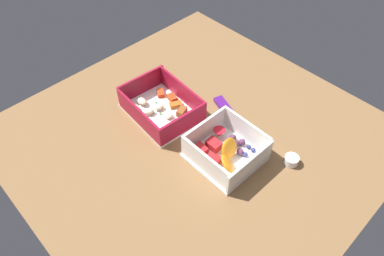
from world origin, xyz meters
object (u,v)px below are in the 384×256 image
object	(u,v)px
fruit_bowl	(226,150)
pasta_container	(161,107)
paper_cup_liner	(291,160)
candy_bar	(224,107)

from	to	relation	value
fruit_bowl	pasta_container	bearing A→B (deg)	-175.96
pasta_container	paper_cup_liner	size ratio (longest dim) A/B	6.06
fruit_bowl	paper_cup_liner	xyz separation A→B (cm)	(11.54, 9.12, -1.22)
candy_bar	paper_cup_liner	bearing A→B (deg)	-5.15
pasta_container	fruit_bowl	world-z (taller)	fruit_bowl
pasta_container	paper_cup_liner	bearing A→B (deg)	22.50
fruit_bowl	candy_bar	distance (cm)	15.51
fruit_bowl	candy_bar	bearing A→B (deg)	133.83
paper_cup_liner	candy_bar	bearing A→B (deg)	174.85
pasta_container	candy_bar	world-z (taller)	pasta_container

